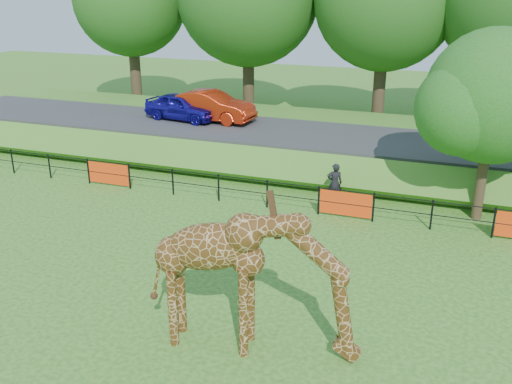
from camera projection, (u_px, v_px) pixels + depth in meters
ground at (167, 317)px, 14.71m from camera, size 90.00×90.00×0.00m
giraffe at (253, 281)px, 12.89m from camera, size 5.04×1.48×3.55m
perimeter_fence at (267, 194)px, 21.56m from camera, size 28.07×0.10×1.10m
embankment at (316, 141)px, 28.12m from camera, size 40.00×9.00×1.30m
road at (309, 135)px, 26.55m from camera, size 40.00×5.00×0.12m
car_blue at (182, 107)px, 28.87m from camera, size 4.18×2.22×1.35m
car_red at (210, 106)px, 28.65m from camera, size 4.69×2.00×1.50m
visitor at (335, 183)px, 21.96m from camera, size 0.68×0.57×1.58m
tree_east at (496, 102)px, 19.26m from camera, size 5.40×4.71×6.76m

